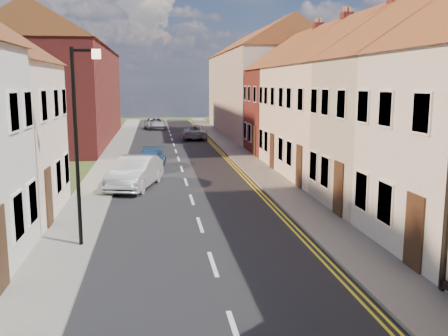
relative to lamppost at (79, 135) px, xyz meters
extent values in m
cube|color=black|center=(3.81, 10.00, -3.53)|extent=(7.00, 90.00, 0.02)
cube|color=gray|center=(-0.59, 10.00, -3.48)|extent=(1.80, 90.00, 0.12)
cube|color=gray|center=(8.21, 10.00, -3.48)|extent=(1.80, 90.00, 0.12)
cube|color=#B3A497|center=(13.11, 3.50, -0.54)|extent=(8.00, 5.00, 6.00)
cube|color=#FADFC6|center=(13.11, 8.90, -0.54)|extent=(8.00, 5.80, 6.00)
cube|color=maroon|center=(13.11, 6.60, 4.66)|extent=(0.60, 0.60, 1.60)
cube|color=#FADFC6|center=(13.11, 14.30, -0.54)|extent=(8.00, 5.00, 6.00)
cube|color=maroon|center=(13.11, 12.40, 4.66)|extent=(0.60, 0.60, 1.60)
cube|color=maroon|center=(13.11, 19.70, -0.54)|extent=(8.00, 5.80, 6.00)
cube|color=maroon|center=(13.11, 17.40, 4.66)|extent=(0.60, 0.60, 1.60)
cube|color=#B3A497|center=(13.11, 35.00, 0.46)|extent=(8.00, 24.00, 8.00)
cube|color=maroon|center=(-5.49, 30.00, 0.46)|extent=(8.00, 24.00, 8.00)
cylinder|color=black|center=(-0.09, 0.00, -0.42)|extent=(0.12, 0.12, 6.00)
cube|color=black|center=(0.26, 0.00, 2.48)|extent=(0.70, 0.08, 0.08)
cube|color=#FFD899|center=(0.61, 0.00, 2.38)|extent=(0.25, 0.15, 0.28)
imported|color=#ABADB3|center=(1.28, 8.87, -2.76)|extent=(2.84, 4.97, 1.55)
imported|color=navy|center=(1.96, 14.45, -2.96)|extent=(2.10, 4.13, 1.15)
imported|color=silver|center=(2.31, 40.88, -2.90)|extent=(2.66, 4.82, 1.28)
imported|color=#95989C|center=(5.91, 30.00, -2.88)|extent=(2.55, 4.88, 1.31)
camera|label=1|loc=(2.26, -15.39, 1.54)|focal=40.00mm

